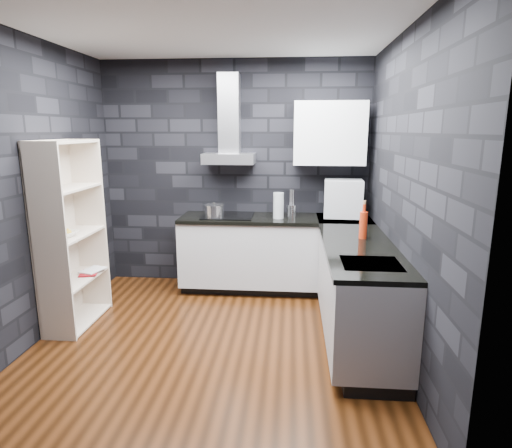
# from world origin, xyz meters

# --- Properties ---
(ground) EXTENTS (3.20, 3.20, 0.00)m
(ground) POSITION_xyz_m (0.00, 0.00, 0.00)
(ground) COLOR #421F0C
(ceiling) EXTENTS (3.20, 3.20, 0.00)m
(ceiling) POSITION_xyz_m (0.00, 0.00, 2.70)
(ceiling) COLOR silver
(wall_back) EXTENTS (3.20, 0.05, 2.70)m
(wall_back) POSITION_xyz_m (0.00, 1.62, 1.35)
(wall_back) COLOR black
(wall_back) RESTS_ON ground
(wall_front) EXTENTS (3.20, 0.05, 2.70)m
(wall_front) POSITION_xyz_m (0.00, -1.62, 1.35)
(wall_front) COLOR black
(wall_front) RESTS_ON ground
(wall_left) EXTENTS (0.05, 3.20, 2.70)m
(wall_left) POSITION_xyz_m (-1.62, 0.00, 1.35)
(wall_left) COLOR black
(wall_left) RESTS_ON ground
(wall_right) EXTENTS (0.05, 3.20, 2.70)m
(wall_right) POSITION_xyz_m (1.62, 0.00, 1.35)
(wall_right) COLOR black
(wall_right) RESTS_ON ground
(toekick_back) EXTENTS (2.18, 0.50, 0.10)m
(toekick_back) POSITION_xyz_m (0.50, 1.34, 0.05)
(toekick_back) COLOR black
(toekick_back) RESTS_ON ground
(toekick_right) EXTENTS (0.50, 1.78, 0.10)m
(toekick_right) POSITION_xyz_m (1.34, 0.10, 0.05)
(toekick_right) COLOR black
(toekick_right) RESTS_ON ground
(counter_back_cab) EXTENTS (2.20, 0.60, 0.76)m
(counter_back_cab) POSITION_xyz_m (0.50, 1.30, 0.48)
(counter_back_cab) COLOR silver
(counter_back_cab) RESTS_ON ground
(counter_right_cab) EXTENTS (0.60, 1.80, 0.76)m
(counter_right_cab) POSITION_xyz_m (1.30, 0.10, 0.48)
(counter_right_cab) COLOR silver
(counter_right_cab) RESTS_ON ground
(counter_back_top) EXTENTS (2.20, 0.62, 0.04)m
(counter_back_top) POSITION_xyz_m (0.50, 1.29, 0.88)
(counter_back_top) COLOR black
(counter_back_top) RESTS_ON counter_back_cab
(counter_right_top) EXTENTS (0.62, 1.80, 0.04)m
(counter_right_top) POSITION_xyz_m (1.29, 0.10, 0.88)
(counter_right_top) COLOR black
(counter_right_top) RESTS_ON counter_right_cab
(counter_corner_top) EXTENTS (0.62, 0.62, 0.04)m
(counter_corner_top) POSITION_xyz_m (1.30, 1.30, 0.88)
(counter_corner_top) COLOR black
(counter_corner_top) RESTS_ON counter_right_cab
(hood_body) EXTENTS (0.60, 0.34, 0.12)m
(hood_body) POSITION_xyz_m (-0.05, 1.43, 1.56)
(hood_body) COLOR silver
(hood_body) RESTS_ON wall_back
(hood_chimney) EXTENTS (0.24, 0.20, 0.90)m
(hood_chimney) POSITION_xyz_m (-0.05, 1.50, 2.07)
(hood_chimney) COLOR silver
(hood_chimney) RESTS_ON hood_body
(upper_cabinet) EXTENTS (0.80, 0.35, 0.70)m
(upper_cabinet) POSITION_xyz_m (1.10, 1.43, 1.85)
(upper_cabinet) COLOR white
(upper_cabinet) RESTS_ON wall_back
(cooktop) EXTENTS (0.58, 0.50, 0.01)m
(cooktop) POSITION_xyz_m (-0.05, 1.30, 0.91)
(cooktop) COLOR black
(cooktop) RESTS_ON counter_back_top
(sink_rim) EXTENTS (0.44, 0.40, 0.01)m
(sink_rim) POSITION_xyz_m (1.30, -0.40, 0.89)
(sink_rim) COLOR silver
(sink_rim) RESTS_ON counter_right_top
(pot) EXTENTS (0.26, 0.26, 0.13)m
(pot) POSITION_xyz_m (-0.19, 1.17, 0.98)
(pot) COLOR silver
(pot) RESTS_ON cooktop
(glass_vase) EXTENTS (0.12, 0.12, 0.29)m
(glass_vase) POSITION_xyz_m (0.54, 1.23, 1.05)
(glass_vase) COLOR silver
(glass_vase) RESTS_ON counter_back_top
(storage_jar) EXTENTS (0.10, 0.10, 0.11)m
(storage_jar) POSITION_xyz_m (0.68, 1.34, 0.95)
(storage_jar) COLOR beige
(storage_jar) RESTS_ON counter_back_top
(utensil_crock) EXTENTS (0.14, 0.14, 0.14)m
(utensil_crock) POSITION_xyz_m (0.69, 1.31, 0.97)
(utensil_crock) COLOR silver
(utensil_crock) RESTS_ON counter_back_top
(appliance_garage) EXTENTS (0.44, 0.36, 0.42)m
(appliance_garage) POSITION_xyz_m (1.27, 1.32, 1.12)
(appliance_garage) COLOR silver
(appliance_garage) RESTS_ON counter_back_top
(red_bottle) EXTENTS (0.10, 0.10, 0.25)m
(red_bottle) POSITION_xyz_m (1.36, 0.37, 1.03)
(red_bottle) COLOR #B62D11
(red_bottle) RESTS_ON counter_right_top
(bookshelf) EXTENTS (0.59, 0.87, 1.80)m
(bookshelf) POSITION_xyz_m (-1.42, 0.26, 0.90)
(bookshelf) COLOR beige
(bookshelf) RESTS_ON ground
(fruit_bowl) EXTENTS (0.26, 0.26, 0.05)m
(fruit_bowl) POSITION_xyz_m (-1.42, 0.15, 0.94)
(fruit_bowl) COLOR white
(fruit_bowl) RESTS_ON bookshelf
(book_red) EXTENTS (0.17, 0.06, 0.23)m
(book_red) POSITION_xyz_m (-1.43, 0.38, 0.57)
(book_red) COLOR maroon
(book_red) RESTS_ON bookshelf
(book_second) EXTENTS (0.18, 0.07, 0.24)m
(book_second) POSITION_xyz_m (-1.42, 0.48, 0.59)
(book_second) COLOR #B2B2B2
(book_second) RESTS_ON bookshelf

